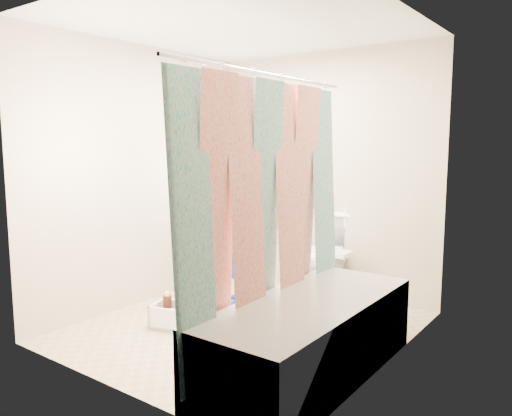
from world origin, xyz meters
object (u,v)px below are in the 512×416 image
Objects in this scene: plumber at (238,222)px; cleaning_caddy at (174,317)px; bathtub at (309,335)px; toilet at (329,257)px.

plumber reaches higher than cleaning_caddy.
bathtub reaches higher than cleaning_caddy.
plumber is at bearing 146.01° from bathtub.
cleaning_caddy is at bearing -118.47° from toilet.
plumber is at bearing 70.21° from cleaning_caddy.
bathtub is at bearing 26.15° from plumber.
plumber reaches higher than toilet.
plumber is 1.05m from cleaning_caddy.
cleaning_caddy is (-1.32, 0.07, -0.18)m from bathtub.
cleaning_caddy is (-0.67, -1.43, -0.33)m from toilet.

